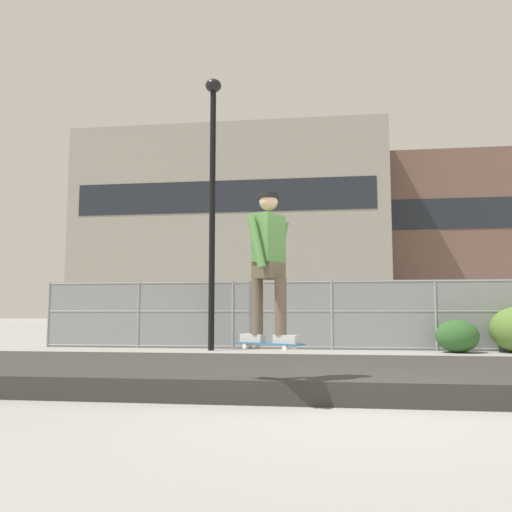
% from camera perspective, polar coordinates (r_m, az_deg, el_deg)
% --- Properties ---
extents(ground_plane, '(120.00, 120.00, 0.00)m').
position_cam_1_polar(ground_plane, '(5.58, 9.50, -16.57)').
color(ground_plane, gray).
extents(gravel_berm, '(16.19, 3.59, 0.27)m').
position_cam_1_polar(gravel_berm, '(7.67, 8.93, -12.63)').
color(gravel_berm, '#33302D').
rests_on(gravel_berm, ground_plane).
extents(skateboard, '(0.80, 0.54, 0.07)m').
position_cam_1_polar(skateboard, '(5.84, 1.41, -9.51)').
color(skateboard, '#2D608C').
extents(skater, '(0.69, 0.62, 1.68)m').
position_cam_1_polar(skater, '(5.86, 1.38, -0.08)').
color(skater, '#B2ADA8').
rests_on(skater, skateboard).
extents(chain_fence, '(16.22, 0.06, 1.85)m').
position_cam_1_polar(chain_fence, '(14.28, 8.24, -6.31)').
color(chain_fence, gray).
rests_on(chain_fence, ground_plane).
extents(street_lamp, '(0.44, 0.44, 7.41)m').
position_cam_1_polar(street_lamp, '(14.43, -4.74, 8.20)').
color(street_lamp, black).
rests_on(street_lamp, ground_plane).
extents(parked_car_near, '(4.55, 2.25, 1.66)m').
position_cam_1_polar(parked_car_near, '(18.67, -8.00, -6.50)').
color(parked_car_near, silver).
rests_on(parked_car_near, ground_plane).
extents(parked_car_mid, '(4.51, 2.18, 1.66)m').
position_cam_1_polar(parked_car_mid, '(17.82, 10.19, -6.49)').
color(parked_car_mid, '#B7BABF').
rests_on(parked_car_mid, ground_plane).
extents(library_building, '(25.54, 14.47, 15.90)m').
position_cam_1_polar(library_building, '(47.73, -2.00, 2.39)').
color(library_building, gray).
rests_on(library_building, ground_plane).
extents(office_block, '(25.33, 13.14, 14.20)m').
position_cam_1_polar(office_block, '(52.71, 25.23, 1.23)').
color(office_block, brown).
rests_on(office_block, ground_plane).
extents(shrub_left, '(1.05, 0.86, 0.81)m').
position_cam_1_polar(shrub_left, '(14.10, 21.00, -8.12)').
color(shrub_left, '#2D5B28').
rests_on(shrub_left, ground_plane).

